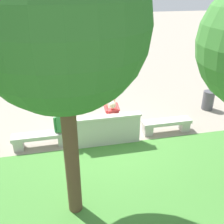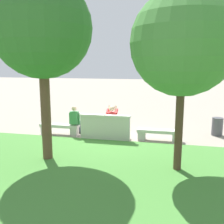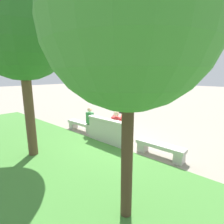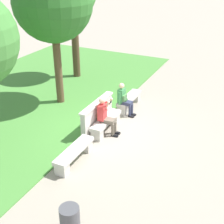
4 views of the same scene
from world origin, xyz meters
name	(u,v)px [view 2 (image 2 of 4)]	position (x,y,z in m)	size (l,w,h in m)	color
ground_plane	(107,138)	(0.00, 0.00, 0.00)	(80.00, 80.00, 0.00)	gray
grass_strip	(64,185)	(0.00, 4.38, 0.01)	(17.80, 8.00, 0.03)	#478438
bench_main	(159,134)	(-2.06, 0.00, 0.29)	(1.68, 0.40, 0.45)	beige
bench_near	(107,131)	(0.00, 0.00, 0.29)	(1.68, 0.40, 0.45)	beige
bench_mid	(60,128)	(2.06, 0.00, 0.29)	(1.68, 0.40, 0.45)	beige
backrest_wall_with_plaque	(105,127)	(0.00, 0.34, 0.52)	(2.02, 0.24, 1.01)	beige
person_photographer	(112,120)	(-0.18, -0.08, 0.74)	(0.49, 0.74, 1.32)	black
person_distant	(75,119)	(1.38, -0.07, 0.67)	(0.48, 0.68, 1.26)	black
backpack	(75,121)	(1.39, -0.04, 0.63)	(0.28, 0.24, 0.43)	#4C7F47
tree_left_background	(183,44)	(-2.72, 2.75, 3.47)	(2.77, 2.77, 4.87)	#4C3826
tree_far_back	(42,29)	(1.25, 2.75, 3.94)	(2.93, 2.93, 5.43)	brown
trash_bin	(217,127)	(-4.40, -1.36, 0.38)	(0.44, 0.44, 0.75)	#4C4C51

